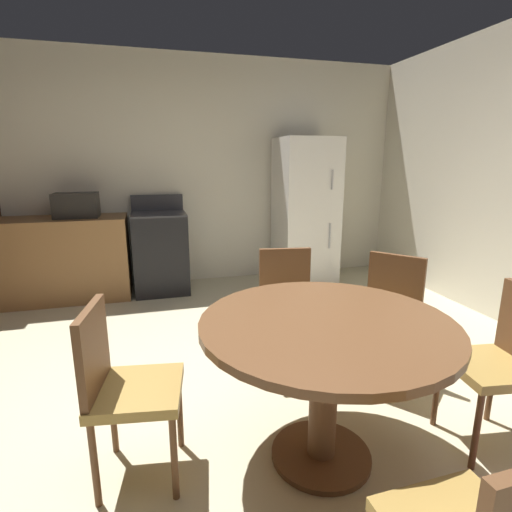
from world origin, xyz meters
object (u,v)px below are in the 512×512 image
Objects in this scene: microwave at (77,205)px; refrigerator at (305,212)px; chair_north at (287,301)px; oven_range at (161,252)px; chair_east at (504,357)px; chair_west at (122,382)px; dining_table at (326,350)px; chair_northeast at (388,310)px.

refrigerator is at bearing -1.10° from microwave.
refrigerator is at bearing 163.40° from chair_north.
microwave is at bearing -179.75° from oven_range.
chair_east is at bearing -51.46° from microwave.
chair_north is (1.67, -2.02, -0.53)m from microwave.
chair_west is (-0.27, -2.83, 0.03)m from oven_range.
oven_range reaches higher than chair_west.
dining_table is (1.52, -2.97, -0.43)m from microwave.
chair_east reaches higher than dining_table.
oven_range is 1.26× the size of chair_northeast.
microwave is 0.51× the size of chair_northeast.
oven_range is 3.51m from chair_east.
oven_range reaches higher than chair_north.
dining_table is 1.40× the size of chair_west.
microwave is 3.33m from chair_northeast.
microwave reaches higher than chair_northeast.
chair_northeast reaches higher than dining_table.
dining_table is at bearing -110.29° from refrigerator.
refrigerator is 2.02× the size of chair_northeast.
chair_northeast is at bearing -66.69° from chair_east.
chair_east is at bearing -92.41° from refrigerator.
dining_table is (0.68, -2.98, 0.14)m from oven_range.
chair_northeast is at bearing -98.09° from refrigerator.
chair_west is (0.57, -2.83, -0.53)m from microwave.
chair_east is at bearing 45.39° from chair_north.
chair_north is at bearing -68.70° from chair_northeast.
chair_northeast is (2.27, -2.37, -0.53)m from microwave.
chair_west is 1.00× the size of chair_north.
refrigerator reaches higher than oven_range.
oven_range is 0.91× the size of dining_table.
oven_range reaches higher than dining_table.
chair_north is (0.83, -2.03, 0.03)m from oven_range.
refrigerator is at bearing 62.40° from chair_west.
oven_range is 2.50× the size of microwave.
chair_north is at bearing -50.49° from microwave.
chair_west is at bearing -44.90° from chair_north.
dining_table is 0.97m from chair_north.
microwave is 2.94m from chair_west.
microwave is 0.51× the size of chair_west.
refrigerator is 2.38m from chair_northeast.
oven_range is 1.26× the size of chair_north.
oven_range is 2.77m from chair_northeast.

